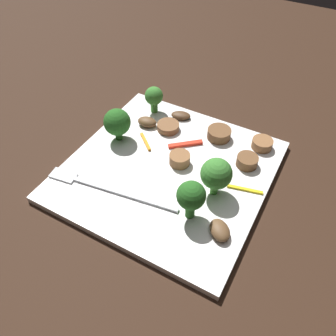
{
  "coord_description": "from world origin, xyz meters",
  "views": [
    {
      "loc": [
        -0.15,
        0.28,
        0.34
      ],
      "look_at": [
        0.0,
        0.0,
        0.01
      ],
      "focal_mm": 36.25,
      "sensor_mm": 36.0,
      "label": 1
    }
  ],
  "objects_px": {
    "mushroom_1": "(220,230)",
    "sausage_slice_3": "(180,159)",
    "sausage_slice_4": "(262,144)",
    "sausage_slice_2": "(219,134)",
    "sausage_slice_1": "(247,161)",
    "mushroom_2": "(181,115)",
    "broccoli_floret_0": "(154,97)",
    "pepper_strip_1": "(185,144)",
    "pepper_strip_0": "(245,189)",
    "sausage_slice_0": "(168,127)",
    "fork": "(102,187)",
    "broccoli_floret_1": "(191,197)",
    "broccoli_floret_3": "(216,174)",
    "broccoli_floret_2": "(117,123)",
    "mushroom_0": "(147,122)",
    "pepper_strip_2": "(145,142)",
    "plate": "(168,171)"
  },
  "relations": [
    {
      "from": "sausage_slice_4",
      "to": "sausage_slice_2",
      "type": "bearing_deg",
      "value": 9.47
    },
    {
      "from": "sausage_slice_2",
      "to": "sausage_slice_3",
      "type": "relative_size",
      "value": 1.21
    },
    {
      "from": "broccoli_floret_0",
      "to": "pepper_strip_2",
      "type": "relative_size",
      "value": 1.15
    },
    {
      "from": "sausage_slice_1",
      "to": "mushroom_2",
      "type": "distance_m",
      "value": 0.14
    },
    {
      "from": "sausage_slice_3",
      "to": "sausage_slice_1",
      "type": "bearing_deg",
      "value": -153.2
    },
    {
      "from": "fork",
      "to": "broccoli_floret_3",
      "type": "height_order",
      "value": "broccoli_floret_3"
    },
    {
      "from": "broccoli_floret_0",
      "to": "pepper_strip_1",
      "type": "height_order",
      "value": "broccoli_floret_0"
    },
    {
      "from": "fork",
      "to": "broccoli_floret_0",
      "type": "relative_size",
      "value": 4.08
    },
    {
      "from": "sausage_slice_2",
      "to": "pepper_strip_1",
      "type": "xyz_separation_m",
      "value": [
        0.04,
        0.04,
        -0.01
      ]
    },
    {
      "from": "broccoli_floret_2",
      "to": "mushroom_0",
      "type": "distance_m",
      "value": 0.06
    },
    {
      "from": "sausage_slice_3",
      "to": "broccoli_floret_3",
      "type": "bearing_deg",
      "value": 158.02
    },
    {
      "from": "pepper_strip_1",
      "to": "mushroom_0",
      "type": "bearing_deg",
      "value": -9.83
    },
    {
      "from": "plate",
      "to": "broccoli_floret_0",
      "type": "height_order",
      "value": "broccoli_floret_0"
    },
    {
      "from": "fork",
      "to": "pepper_strip_1",
      "type": "relative_size",
      "value": 3.55
    },
    {
      "from": "broccoli_floret_2",
      "to": "mushroom_2",
      "type": "xyz_separation_m",
      "value": [
        -0.06,
        -0.09,
        -0.02
      ]
    },
    {
      "from": "fork",
      "to": "mushroom_2",
      "type": "height_order",
      "value": "mushroom_2"
    },
    {
      "from": "mushroom_2",
      "to": "pepper_strip_0",
      "type": "relative_size",
      "value": 0.67
    },
    {
      "from": "fork",
      "to": "sausage_slice_2",
      "type": "xyz_separation_m",
      "value": [
        -0.09,
        -0.16,
        0.01
      ]
    },
    {
      "from": "broccoli_floret_3",
      "to": "pepper_strip_0",
      "type": "relative_size",
      "value": 1.19
    },
    {
      "from": "broccoli_floret_3",
      "to": "pepper_strip_1",
      "type": "relative_size",
      "value": 1.07
    },
    {
      "from": "sausage_slice_0",
      "to": "broccoli_floret_0",
      "type": "bearing_deg",
      "value": -34.83
    },
    {
      "from": "plate",
      "to": "mushroom_1",
      "type": "bearing_deg",
      "value": 148.56
    },
    {
      "from": "sausage_slice_2",
      "to": "pepper_strip_0",
      "type": "relative_size",
      "value": 0.76
    },
    {
      "from": "broccoli_floret_1",
      "to": "pepper_strip_1",
      "type": "bearing_deg",
      "value": -60.46
    },
    {
      "from": "sausage_slice_3",
      "to": "mushroom_2",
      "type": "bearing_deg",
      "value": -63.44
    },
    {
      "from": "fork",
      "to": "sausage_slice_2",
      "type": "bearing_deg",
      "value": -127.39
    },
    {
      "from": "plate",
      "to": "broccoli_floret_2",
      "type": "xyz_separation_m",
      "value": [
        0.09,
        -0.02,
        0.03
      ]
    },
    {
      "from": "broccoli_floret_1",
      "to": "sausage_slice_4",
      "type": "xyz_separation_m",
      "value": [
        -0.04,
        -0.16,
        -0.03
      ]
    },
    {
      "from": "broccoli_floret_3",
      "to": "mushroom_2",
      "type": "distance_m",
      "value": 0.16
    },
    {
      "from": "plate",
      "to": "sausage_slice_2",
      "type": "bearing_deg",
      "value": -111.19
    },
    {
      "from": "plate",
      "to": "pepper_strip_0",
      "type": "xyz_separation_m",
      "value": [
        -0.11,
        -0.01,
        0.01
      ]
    },
    {
      "from": "broccoli_floret_1",
      "to": "mushroom_2",
      "type": "distance_m",
      "value": 0.19
    },
    {
      "from": "sausage_slice_3",
      "to": "pepper_strip_2",
      "type": "distance_m",
      "value": 0.06
    },
    {
      "from": "sausage_slice_3",
      "to": "broccoli_floret_0",
      "type": "bearing_deg",
      "value": -43.05
    },
    {
      "from": "fork",
      "to": "sausage_slice_4",
      "type": "xyz_separation_m",
      "value": [
        -0.15,
        -0.17,
        0.0
      ]
    },
    {
      "from": "sausage_slice_2",
      "to": "sausage_slice_4",
      "type": "relative_size",
      "value": 1.17
    },
    {
      "from": "broccoli_floret_3",
      "to": "sausage_slice_4",
      "type": "bearing_deg",
      "value": -103.36
    },
    {
      "from": "sausage_slice_2",
      "to": "pepper_strip_2",
      "type": "relative_size",
      "value": 0.9
    },
    {
      "from": "sausage_slice_0",
      "to": "sausage_slice_2",
      "type": "height_order",
      "value": "sausage_slice_2"
    },
    {
      "from": "broccoli_floret_2",
      "to": "mushroom_0",
      "type": "height_order",
      "value": "broccoli_floret_2"
    },
    {
      "from": "sausage_slice_0",
      "to": "sausage_slice_2",
      "type": "bearing_deg",
      "value": -165.21
    },
    {
      "from": "broccoli_floret_1",
      "to": "mushroom_0",
      "type": "bearing_deg",
      "value": -42.08
    },
    {
      "from": "sausage_slice_4",
      "to": "broccoli_floret_1",
      "type": "bearing_deg",
      "value": 76.79
    },
    {
      "from": "sausage_slice_1",
      "to": "sausage_slice_0",
      "type": "bearing_deg",
      "value": -6.14
    },
    {
      "from": "mushroom_1",
      "to": "sausage_slice_3",
      "type": "bearing_deg",
      "value": -40.25
    },
    {
      "from": "sausage_slice_0",
      "to": "mushroom_2",
      "type": "bearing_deg",
      "value": -96.25
    },
    {
      "from": "pepper_strip_1",
      "to": "mushroom_1",
      "type": "bearing_deg",
      "value": 131.82
    },
    {
      "from": "mushroom_1",
      "to": "pepper_strip_1",
      "type": "xyz_separation_m",
      "value": [
        0.1,
        -0.11,
        -0.0
      ]
    },
    {
      "from": "fork",
      "to": "mushroom_1",
      "type": "xyz_separation_m",
      "value": [
        -0.16,
        -0.01,
        0.0
      ]
    },
    {
      "from": "pepper_strip_0",
      "to": "pepper_strip_1",
      "type": "distance_m",
      "value": 0.11
    }
  ]
}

